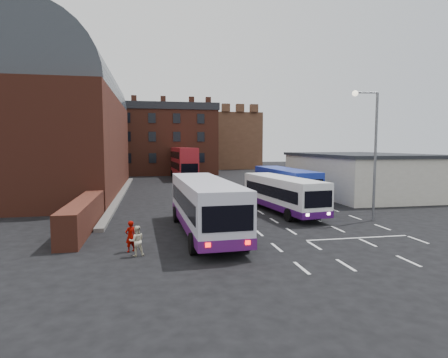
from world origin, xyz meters
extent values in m
plane|color=black|center=(0.00, 0.00, 0.00)|extent=(180.00, 180.00, 0.00)
cube|color=#602B1E|center=(-15.50, 21.00, 5.00)|extent=(12.00, 28.00, 10.00)
cylinder|color=#1E2328|center=(-15.50, 21.00, 10.00)|extent=(12.00, 26.00, 12.00)
cube|color=#602B1E|center=(-10.20, 2.00, 0.90)|extent=(1.20, 10.00, 1.80)
cube|color=beige|center=(15.00, 14.00, 2.00)|extent=(10.00, 16.00, 4.00)
cube|color=#282B30|center=(15.00, 14.00, 4.10)|extent=(10.40, 16.40, 0.30)
cube|color=brown|center=(-6.00, 46.00, 5.50)|extent=(22.00, 10.00, 11.00)
cube|color=brown|center=(6.00, 66.00, 6.00)|extent=(22.00, 22.00, 12.00)
cube|color=silver|center=(-3.13, -0.33, 1.81)|extent=(3.04, 11.49, 2.59)
cube|color=black|center=(-3.13, -0.33, 1.97)|extent=(3.05, 10.29, 0.93)
cylinder|color=black|center=(-4.56, 3.24, 0.52)|extent=(0.33, 1.05, 1.04)
cylinder|color=black|center=(-4.26, -4.42, 0.52)|extent=(0.33, 1.05, 1.04)
cylinder|color=black|center=(-1.97, 3.35, 0.52)|extent=(0.33, 1.05, 1.04)
cylinder|color=black|center=(-1.67, -4.32, 0.52)|extent=(0.33, 1.05, 1.04)
cube|color=white|center=(3.56, 5.18, 1.58)|extent=(3.47, 10.11, 2.25)
cube|color=black|center=(3.56, 5.18, 1.71)|extent=(3.38, 8.92, 0.81)
cylinder|color=black|center=(5.07, 2.19, 0.45)|extent=(0.36, 0.92, 0.90)
cylinder|color=black|center=(4.24, 8.80, 0.45)|extent=(0.36, 0.92, 0.90)
cylinder|color=black|center=(2.84, 1.91, 0.45)|extent=(0.36, 0.92, 0.90)
cylinder|color=black|center=(2.01, 8.52, 0.45)|extent=(0.36, 0.92, 0.90)
cube|color=#192EA3|center=(6.00, 11.30, 1.70)|extent=(2.76, 10.78, 2.44)
cube|color=black|center=(6.00, 11.30, 1.85)|extent=(2.78, 9.59, 0.88)
cylinder|color=black|center=(7.32, 7.92, 0.49)|extent=(0.30, 0.98, 0.97)
cylinder|color=black|center=(7.10, 15.13, 0.49)|extent=(0.30, 0.98, 0.97)
cylinder|color=black|center=(4.89, 7.85, 0.49)|extent=(0.30, 0.98, 0.97)
cylinder|color=black|center=(4.67, 15.06, 0.49)|extent=(0.30, 0.98, 0.97)
cube|color=#A41922|center=(-1.35, 35.86, 2.63)|extent=(3.37, 11.94, 4.18)
cube|color=black|center=(-1.35, 35.86, 2.04)|extent=(3.36, 10.74, 0.97)
cylinder|color=black|center=(0.21, 32.19, 0.54)|extent=(0.36, 1.09, 1.07)
cylinder|color=black|center=(-0.26, 40.11, 0.54)|extent=(0.36, 1.09, 1.07)
cylinder|color=black|center=(-2.47, 32.03, 0.54)|extent=(0.36, 1.09, 1.07)
cylinder|color=black|center=(-2.94, 39.95, 0.54)|extent=(0.36, 1.09, 1.07)
cylinder|color=slate|center=(8.60, 1.16, 4.27)|extent=(0.17, 0.17, 8.55)
cylinder|color=slate|center=(7.86, 1.27, 8.55)|extent=(1.49, 0.33, 0.11)
sphere|color=#FFF2CC|center=(7.12, 1.39, 8.49)|extent=(0.38, 0.38, 0.38)
imported|color=#810500|center=(-7.13, -3.38, 0.75)|extent=(0.66, 0.61, 1.51)
imported|color=beige|center=(-6.81, -4.13, 0.71)|extent=(0.75, 0.62, 1.42)
camera|label=1|loc=(-6.04, -21.48, 5.10)|focal=30.00mm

